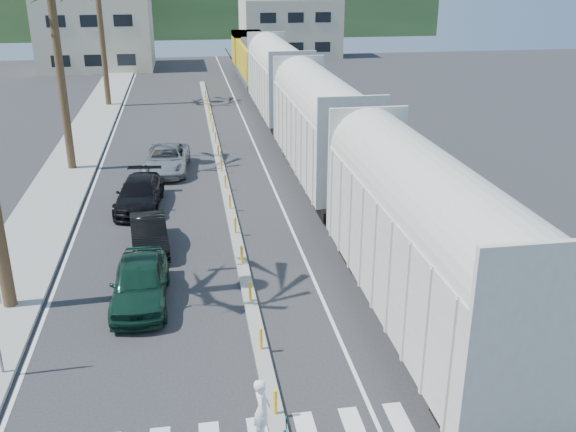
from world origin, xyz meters
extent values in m
plane|color=#28282B|center=(0.00, 0.00, 0.00)|extent=(140.00, 140.00, 0.00)
cube|color=gray|center=(-8.50, 25.00, 0.07)|extent=(3.00, 90.00, 0.15)
cube|color=black|center=(4.28, 28.00, 0.03)|extent=(0.12, 100.00, 0.06)
cube|color=black|center=(5.72, 28.00, 0.03)|extent=(0.12, 100.00, 0.06)
cube|color=gray|center=(0.00, 20.00, 0.07)|extent=(0.45, 60.00, 0.15)
cylinder|color=yellow|center=(0.00, -1.00, 0.50)|extent=(0.10, 0.10, 0.70)
cylinder|color=yellow|center=(0.00, 2.00, 0.50)|extent=(0.10, 0.10, 0.70)
cylinder|color=yellow|center=(0.00, 5.00, 0.50)|extent=(0.10, 0.10, 0.70)
cylinder|color=yellow|center=(0.00, 8.00, 0.50)|extent=(0.10, 0.10, 0.70)
cylinder|color=yellow|center=(0.00, 11.00, 0.50)|extent=(0.10, 0.10, 0.70)
cylinder|color=yellow|center=(0.00, 14.00, 0.50)|extent=(0.10, 0.10, 0.70)
cylinder|color=yellow|center=(0.00, 17.00, 0.50)|extent=(0.10, 0.10, 0.70)
cylinder|color=yellow|center=(0.00, 20.00, 0.50)|extent=(0.10, 0.10, 0.70)
cylinder|color=yellow|center=(0.00, 23.00, 0.50)|extent=(0.10, 0.10, 0.70)
cylinder|color=yellow|center=(0.00, 26.00, 0.50)|extent=(0.10, 0.10, 0.70)
cylinder|color=yellow|center=(0.00, 29.00, 0.50)|extent=(0.10, 0.10, 0.70)
cylinder|color=yellow|center=(0.00, 32.00, 0.50)|extent=(0.10, 0.10, 0.70)
cylinder|color=yellow|center=(0.00, 35.00, 0.50)|extent=(0.10, 0.10, 0.70)
cylinder|color=yellow|center=(0.00, 38.00, 0.50)|extent=(0.10, 0.10, 0.70)
cylinder|color=yellow|center=(0.00, 41.00, 0.50)|extent=(0.10, 0.10, 0.70)
cube|color=silver|center=(-6.80, 25.00, 0.00)|extent=(0.12, 90.00, 0.01)
cube|color=silver|center=(2.50, 25.00, 0.00)|extent=(0.12, 90.00, 0.01)
cube|color=beige|center=(5.00, 2.42, 2.70)|extent=(3.00, 12.88, 3.40)
cylinder|color=beige|center=(5.00, 2.42, 4.40)|extent=(2.90, 12.58, 2.90)
cube|color=black|center=(5.00, 2.42, 0.50)|extent=(2.60, 12.88, 1.00)
cube|color=beige|center=(5.00, 17.42, 2.70)|extent=(3.00, 12.88, 3.40)
cylinder|color=beige|center=(5.00, 17.42, 4.40)|extent=(2.90, 12.58, 2.90)
cube|color=black|center=(5.00, 17.42, 0.50)|extent=(2.60, 12.88, 1.00)
cube|color=beige|center=(5.00, 32.42, 2.70)|extent=(3.00, 12.88, 3.40)
cylinder|color=beige|center=(5.00, 32.42, 4.40)|extent=(2.90, 12.58, 2.90)
cube|color=black|center=(5.00, 32.42, 0.50)|extent=(2.60, 12.88, 1.00)
cube|color=#4C4C4F|center=(5.00, 48.42, 1.05)|extent=(3.00, 17.00, 0.50)
cube|color=gold|center=(5.00, 47.42, 2.60)|extent=(2.70, 12.24, 2.60)
cube|color=gold|center=(5.00, 54.20, 2.90)|extent=(3.00, 3.74, 3.20)
cube|color=black|center=(5.00, 48.42, 0.45)|extent=(2.60, 13.60, 0.90)
cylinder|color=brown|center=(-8.30, 22.00, 5.00)|extent=(0.44, 0.44, 10.00)
cylinder|color=brown|center=(-8.00, 40.00, 6.00)|extent=(0.44, 0.44, 12.00)
cube|color=beige|center=(-11.00, 62.00, 4.00)|extent=(12.00, 10.00, 8.00)
cube|color=beige|center=(-13.00, 78.00, 5.00)|extent=(14.00, 12.00, 10.00)
cube|color=beige|center=(12.00, 70.00, 3.50)|extent=(12.00, 10.00, 7.00)
imported|color=#103224|center=(-3.67, 5.72, 0.79)|extent=(2.01, 4.67, 1.57)
imported|color=black|center=(-3.56, 10.25, 0.66)|extent=(2.15, 4.27, 1.32)
imported|color=black|center=(-4.19, 15.20, 0.71)|extent=(2.80, 5.20, 1.41)
imported|color=#9A9C9E|center=(-3.00, 20.88, 0.71)|extent=(3.17, 5.47, 1.42)
imported|color=white|center=(-0.49, -2.30, 1.34)|extent=(0.65, 0.50, 1.58)
camera|label=1|loc=(-1.83, -14.25, 10.78)|focal=40.00mm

